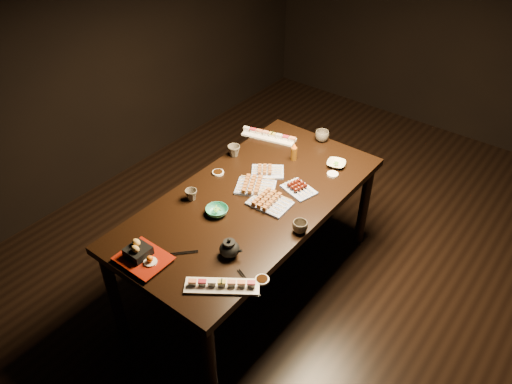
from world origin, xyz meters
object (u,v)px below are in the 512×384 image
yakitori_plate_center (256,185)px  teacup_near_left (191,195)px  teacup_mid_right (300,227)px  teacup_far_left (234,151)px  edamame_bowl_cream (336,164)px  yakitori_plate_left (268,169)px  teacup_far_right (322,136)px  sushi_platter_near (222,284)px  dining_table (251,243)px  teapot (229,247)px  sushi_platter_far (269,135)px  tempura_tray (143,254)px  edamame_bowl_green (217,211)px  condiment_bottle (294,152)px  yakitori_plate_right (270,200)px

yakitori_plate_center → teacup_near_left: (-0.24, -0.33, 0.00)m
teacup_mid_right → teacup_far_left: 0.88m
yakitori_plate_center → teacup_far_left: size_ratio=2.86×
yakitori_plate_center → edamame_bowl_cream: size_ratio=1.97×
yakitori_plate_left → teacup_far_right: size_ratio=2.13×
sushi_platter_near → teacup_near_left: teacup_near_left is taller
dining_table → teacup_far_right: size_ratio=18.22×
yakitori_plate_center → teapot: 0.61m
teacup_far_left → teacup_far_right: size_ratio=0.86×
sushi_platter_far → teacup_far_left: size_ratio=4.64×
edamame_bowl_cream → tempura_tray: size_ratio=0.45×
teacup_near_left → teacup_far_left: size_ratio=0.88×
dining_table → teacup_far_right: (-0.02, 0.84, 0.41)m
teacup_near_left → sushi_platter_near: bearing=-34.4°
yakitori_plate_center → edamame_bowl_green: size_ratio=1.82×
sushi_platter_far → yakitori_plate_center: size_ratio=1.62×
sushi_platter_near → yakitori_plate_left: bearing=77.9°
edamame_bowl_green → teacup_far_right: bearing=87.2°
teacup_far_right → condiment_bottle: 0.33m
teacup_near_left → teacup_mid_right: size_ratio=0.85×
tempura_tray → teacup_far_right: tempura_tray is taller
yakitori_plate_left → condiment_bottle: condiment_bottle is taller
yakitori_plate_center → teacup_far_right: size_ratio=2.47×
dining_table → condiment_bottle: 0.68m
sushi_platter_near → condiment_bottle: condiment_bottle is taller
sushi_platter_far → yakitori_plate_center: 0.62m
sushi_platter_near → teacup_far_right: (-0.35, 1.50, 0.02)m
edamame_bowl_cream → sushi_platter_near: bearing=-85.5°
sushi_platter_far → teacup_near_left: size_ratio=5.29×
tempura_tray → yakitori_plate_right: bearing=72.5°
yakitori_plate_right → condiment_bottle: bearing=105.6°
dining_table → yakitori_plate_left: bearing=97.4°
yakitori_plate_center → teacup_far_right: 0.75m
teacup_far_left → teacup_far_right: (0.37, 0.54, -0.00)m
sushi_platter_near → sushi_platter_far: 1.46m
teacup_mid_right → teacup_far_left: size_ratio=1.03×
edamame_bowl_cream → teacup_near_left: teacup_near_left is taller
yakitori_plate_right → yakitori_plate_center: bearing=153.4°
dining_table → yakitori_plate_right: size_ratio=7.31×
teapot → sushi_platter_near: bearing=-71.6°
sushi_platter_far → teapot: size_ratio=3.02×
yakitori_plate_right → edamame_bowl_cream: 0.62m
teapot → condiment_bottle: (-0.25, 0.97, 0.01)m
sushi_platter_near → teapot: (-0.12, 0.20, 0.03)m
sushi_platter_far → tempura_tray: (0.22, -1.41, 0.03)m
sushi_platter_far → tempura_tray: size_ratio=1.45×
sushi_platter_near → yakitori_plate_right: bearing=70.8°
yakitori_plate_left → edamame_bowl_green: yakitori_plate_left is taller
teacup_far_left → teacup_near_left: bearing=-78.8°
teapot → condiment_bottle: condiment_bottle is taller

